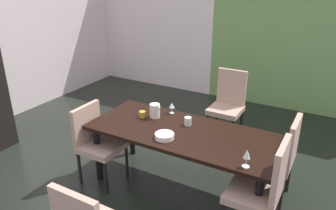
{
  "coord_description": "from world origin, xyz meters",
  "views": [
    {
      "loc": [
        1.91,
        -2.67,
        2.29
      ],
      "look_at": [
        0.22,
        0.33,
        0.85
      ],
      "focal_mm": 35.0,
      "sensor_mm": 36.0,
      "label": 1
    }
  ],
  "objects_px": {
    "wine_glass_front": "(247,155)",
    "cup_west": "(188,121)",
    "chair_head_far": "(228,102)",
    "pitcher_near_window": "(155,111)",
    "dining_table": "(183,137)",
    "serving_bowl_near_shelf": "(164,136)",
    "cup_center": "(142,114)",
    "chair_right_far": "(278,155)",
    "wine_glass_east": "(172,106)",
    "chair_right_near": "(263,188)",
    "chair_left_near": "(96,140)"
  },
  "relations": [
    {
      "from": "chair_left_near",
      "to": "chair_head_far",
      "type": "height_order",
      "value": "chair_head_far"
    },
    {
      "from": "dining_table",
      "to": "cup_west",
      "type": "bearing_deg",
      "value": 97.97
    },
    {
      "from": "cup_west",
      "to": "pitcher_near_window",
      "type": "xyz_separation_m",
      "value": [
        -0.42,
        -0.0,
        0.04
      ]
    },
    {
      "from": "chair_right_near",
      "to": "cup_center",
      "type": "bearing_deg",
      "value": 75.14
    },
    {
      "from": "chair_left_near",
      "to": "wine_glass_front",
      "type": "xyz_separation_m",
      "value": [
        1.7,
        -0.01,
        0.32
      ]
    },
    {
      "from": "dining_table",
      "to": "pitcher_near_window",
      "type": "relative_size",
      "value": 12.46
    },
    {
      "from": "wine_glass_front",
      "to": "pitcher_near_window",
      "type": "xyz_separation_m",
      "value": [
        -1.21,
        0.48,
        -0.04
      ]
    },
    {
      "from": "wine_glass_front",
      "to": "cup_center",
      "type": "xyz_separation_m",
      "value": [
        -1.34,
        0.41,
        -0.08
      ]
    },
    {
      "from": "dining_table",
      "to": "wine_glass_front",
      "type": "height_order",
      "value": "wine_glass_front"
    },
    {
      "from": "serving_bowl_near_shelf",
      "to": "pitcher_near_window",
      "type": "distance_m",
      "value": 0.52
    },
    {
      "from": "wine_glass_front",
      "to": "cup_west",
      "type": "distance_m",
      "value": 0.93
    },
    {
      "from": "dining_table",
      "to": "pitcher_near_window",
      "type": "height_order",
      "value": "pitcher_near_window"
    },
    {
      "from": "chair_head_far",
      "to": "pitcher_near_window",
      "type": "distance_m",
      "value": 1.37
    },
    {
      "from": "wine_glass_east",
      "to": "pitcher_near_window",
      "type": "distance_m",
      "value": 0.23
    },
    {
      "from": "chair_left_near",
      "to": "pitcher_near_window",
      "type": "bearing_deg",
      "value": 133.64
    },
    {
      "from": "cup_center",
      "to": "cup_west",
      "type": "relative_size",
      "value": 0.83
    },
    {
      "from": "dining_table",
      "to": "chair_right_far",
      "type": "distance_m",
      "value": 0.99
    },
    {
      "from": "wine_glass_east",
      "to": "wine_glass_front",
      "type": "height_order",
      "value": "wine_glass_front"
    },
    {
      "from": "cup_center",
      "to": "pitcher_near_window",
      "type": "relative_size",
      "value": 0.47
    },
    {
      "from": "wine_glass_front",
      "to": "cup_west",
      "type": "xyz_separation_m",
      "value": [
        -0.8,
        0.49,
        -0.07
      ]
    },
    {
      "from": "pitcher_near_window",
      "to": "cup_center",
      "type": "bearing_deg",
      "value": -151.62
    },
    {
      "from": "chair_right_near",
      "to": "cup_west",
      "type": "relative_size",
      "value": 11.01
    },
    {
      "from": "chair_head_far",
      "to": "wine_glass_front",
      "type": "relative_size",
      "value": 5.89
    },
    {
      "from": "wine_glass_front",
      "to": "cup_west",
      "type": "height_order",
      "value": "wine_glass_front"
    },
    {
      "from": "chair_right_far",
      "to": "chair_left_near",
      "type": "relative_size",
      "value": 1.05
    },
    {
      "from": "pitcher_near_window",
      "to": "chair_head_far",
      "type": "bearing_deg",
      "value": 71.06
    },
    {
      "from": "wine_glass_east",
      "to": "dining_table",
      "type": "bearing_deg",
      "value": -46.46
    },
    {
      "from": "chair_head_far",
      "to": "wine_glass_front",
      "type": "bearing_deg",
      "value": 113.95
    },
    {
      "from": "chair_right_near",
      "to": "wine_glass_east",
      "type": "xyz_separation_m",
      "value": [
        -1.27,
        0.66,
        0.26
      ]
    },
    {
      "from": "serving_bowl_near_shelf",
      "to": "chair_right_far",
      "type": "bearing_deg",
      "value": 28.39
    },
    {
      "from": "wine_glass_east",
      "to": "chair_right_far",
      "type": "bearing_deg",
      "value": -1.09
    },
    {
      "from": "chair_left_near",
      "to": "wine_glass_east",
      "type": "distance_m",
      "value": 0.95
    },
    {
      "from": "chair_right_near",
      "to": "wine_glass_east",
      "type": "distance_m",
      "value": 1.45
    },
    {
      "from": "chair_left_near",
      "to": "cup_west",
      "type": "relative_size",
      "value": 9.86
    },
    {
      "from": "chair_left_near",
      "to": "serving_bowl_near_shelf",
      "type": "height_order",
      "value": "chair_left_near"
    },
    {
      "from": "wine_glass_east",
      "to": "cup_center",
      "type": "height_order",
      "value": "wine_glass_east"
    },
    {
      "from": "dining_table",
      "to": "chair_right_near",
      "type": "bearing_deg",
      "value": -18.76
    },
    {
      "from": "cup_center",
      "to": "chair_right_far",
      "type": "bearing_deg",
      "value": 9.05
    },
    {
      "from": "chair_head_far",
      "to": "serving_bowl_near_shelf",
      "type": "bearing_deg",
      "value": 86.97
    },
    {
      "from": "chair_left_near",
      "to": "cup_center",
      "type": "height_order",
      "value": "chair_left_near"
    },
    {
      "from": "chair_left_near",
      "to": "chair_right_near",
      "type": "xyz_separation_m",
      "value": [
        1.87,
        -0.0,
        0.04
      ]
    },
    {
      "from": "dining_table",
      "to": "chair_right_far",
      "type": "height_order",
      "value": "chair_right_far"
    },
    {
      "from": "chair_left_near",
      "to": "chair_right_far",
      "type": "bearing_deg",
      "value": 108.9
    },
    {
      "from": "chair_head_far",
      "to": "serving_bowl_near_shelf",
      "type": "distance_m",
      "value": 1.67
    },
    {
      "from": "wine_glass_east",
      "to": "chair_right_near",
      "type": "bearing_deg",
      "value": -27.62
    },
    {
      "from": "chair_head_far",
      "to": "cup_west",
      "type": "xyz_separation_m",
      "value": [
        -0.02,
        -1.27,
        0.22
      ]
    },
    {
      "from": "wine_glass_front",
      "to": "cup_center",
      "type": "height_order",
      "value": "wine_glass_front"
    },
    {
      "from": "wine_glass_front",
      "to": "dining_table",
      "type": "bearing_deg",
      "value": 156.67
    },
    {
      "from": "dining_table",
      "to": "chair_right_far",
      "type": "xyz_separation_m",
      "value": [
        0.94,
        0.32,
        -0.11
      ]
    },
    {
      "from": "dining_table",
      "to": "serving_bowl_near_shelf",
      "type": "bearing_deg",
      "value": -111.22
    }
  ]
}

